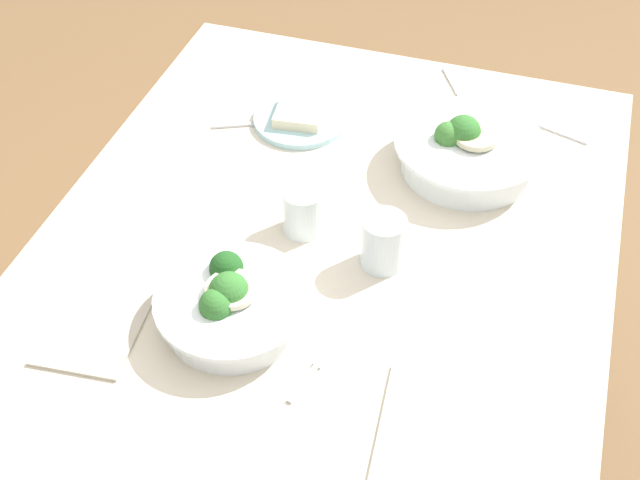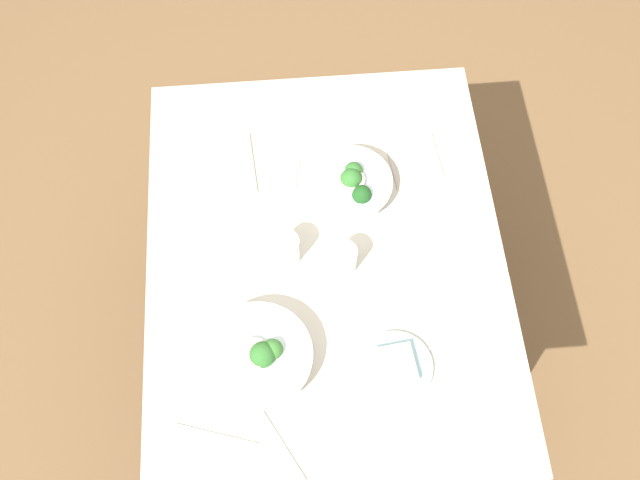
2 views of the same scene
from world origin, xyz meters
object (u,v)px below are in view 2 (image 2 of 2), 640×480
Objects in this scene: bread_side_plate at (396,366)px; fork_by_far_bowl at (435,346)px; broccoli_bowl_far at (350,185)px; water_glass_side at (344,259)px; napkin_folded_upper at (415,161)px; table_knife_left at (284,449)px; table_knife_right at (216,436)px; water_glass_center at (286,249)px; napkin_folded_lower at (222,167)px; fork_by_near_bowl at (296,175)px; broccoli_bowl_near at (258,358)px.

fork_by_far_bowl is at bearing 114.18° from bread_side_plate.
water_glass_side is at bearing -10.02° from broccoli_bowl_far.
table_knife_left is at bearing -28.43° from napkin_folded_upper.
water_glass_side is at bearing 68.65° from table_knife_right.
water_glass_center is at bearing -62.16° from fork_by_far_bowl.
napkin_folded_lower is at bearing -71.95° from fork_by_far_bowl.
bread_side_plate reaches higher than fork_by_near_bowl.
table_knife_right is (0.40, -0.33, -0.04)m from water_glass_side.
water_glass_side is (-0.24, 0.22, 0.00)m from broccoli_bowl_near.
napkin_folded_lower is (-0.04, -0.20, 0.00)m from fork_by_near_bowl.
broccoli_bowl_far is at bearing -46.74° from table_knife_left.
water_glass_side is 0.52m from table_knife_right.
napkin_folded_upper is (-0.57, 0.13, -0.01)m from bread_side_plate.
bread_side_plate is at bearing -87.29° from table_knife_left.
napkin_folded_upper reaches higher than table_knife_left.
fork_by_near_bowl is 0.47× the size of table_knife_right.
broccoli_bowl_far reaches higher than table_knife_right.
napkin_folded_upper is at bearing 87.36° from napkin_folded_lower.
table_knife_right is at bearing -23.19° from water_glass_center.
napkin_folded_upper is 0.82× the size of napkin_folded_lower.
water_glass_center reaches higher than napkin_folded_upper.
water_glass_center is 0.48m from table_knife_right.
fork_by_far_bowl is (0.45, 0.16, -0.03)m from broccoli_bowl_far.
broccoli_bowl_far reaches higher than water_glass_side.
fork_by_near_bowl is 0.33m from napkin_folded_upper.
broccoli_bowl_far is 0.72m from table_knife_right.
water_glass_center is at bearing 163.24° from broccoli_bowl_near.
napkin_folded_upper is (-0.08, 0.19, -0.03)m from broccoli_bowl_far.
bread_side_plate reaches higher than table_knife_left.
table_knife_right is (-0.04, -0.15, 0.00)m from table_knife_left.
table_knife_left is (0.21, -0.38, -0.00)m from fork_by_far_bowl.
fork_by_near_bowl is at bearing -113.98° from broccoli_bowl_far.
table_knife_right is 0.89m from napkin_folded_upper.
table_knife_right is (0.17, -0.53, -0.00)m from fork_by_far_bowl.
fork_by_near_bowl is at bearing 78.21° from napkin_folded_lower.
napkin_folded_lower is (-0.77, -0.13, 0.00)m from table_knife_left.
broccoli_bowl_near is 1.29× the size of table_knife_right.
napkin_folded_lower reaches higher than table_knife_left.
broccoli_bowl_near is 1.49× the size of bread_side_plate.
broccoli_bowl_near is 2.71× the size of fork_by_near_bowl.
broccoli_bowl_near reaches higher than table_knife_left.
water_glass_side is at bearing -37.16° from napkin_folded_upper.
fork_by_near_bowl is (-0.56, -0.20, -0.01)m from bread_side_plate.
bread_side_plate is 0.72m from napkin_folded_lower.
bread_side_plate is at bearing 6.94° from broccoli_bowl_far.
water_glass_side reaches higher than napkin_folded_lower.
napkin_folded_lower is at bearing -107.03° from broccoli_bowl_far.
table_knife_left and table_knife_right have the same top height.
broccoli_bowl_near is 2.74× the size of fork_by_far_bowl.
bread_side_plate is at bearing 37.64° from water_glass_center.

